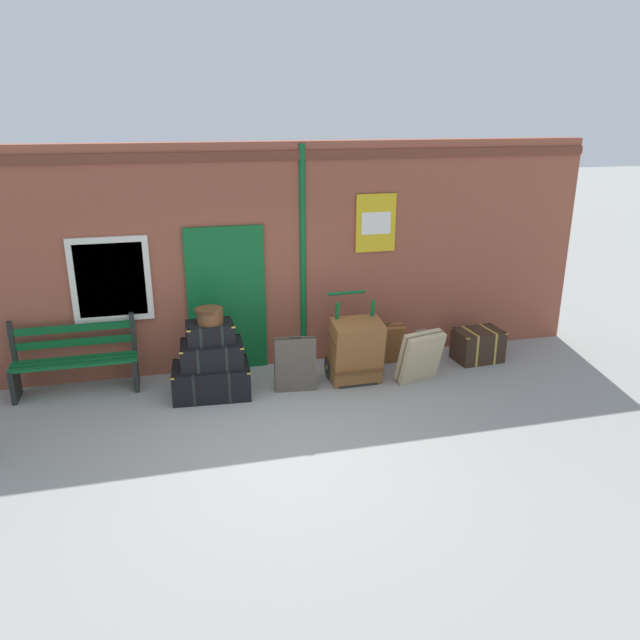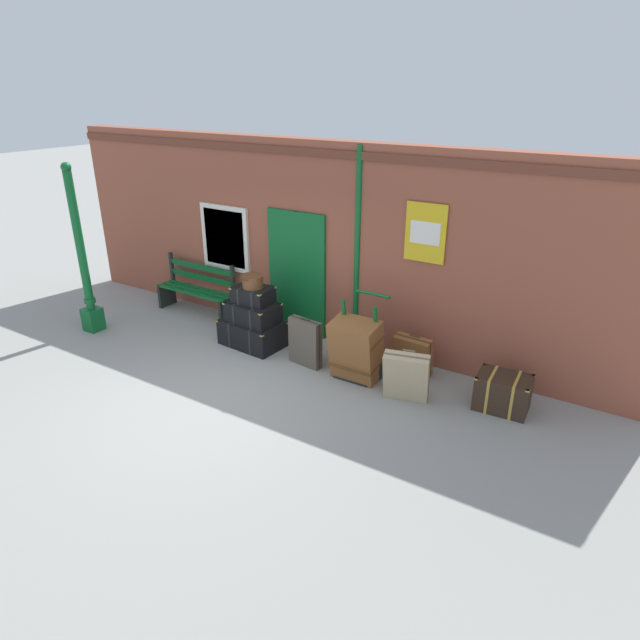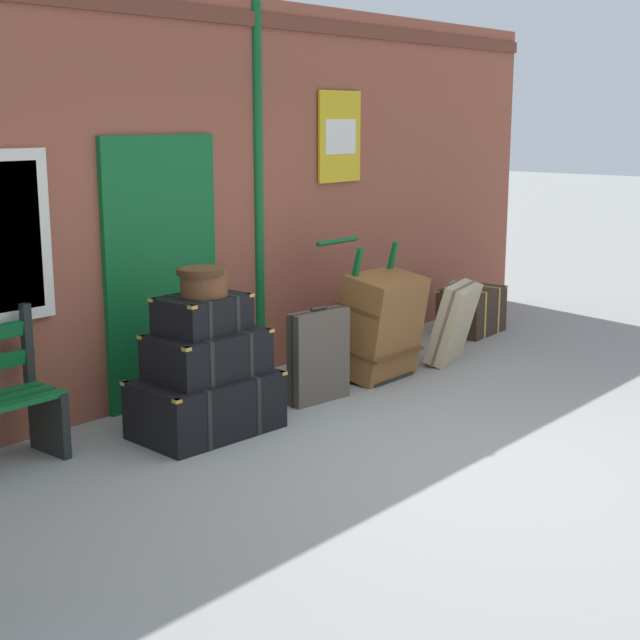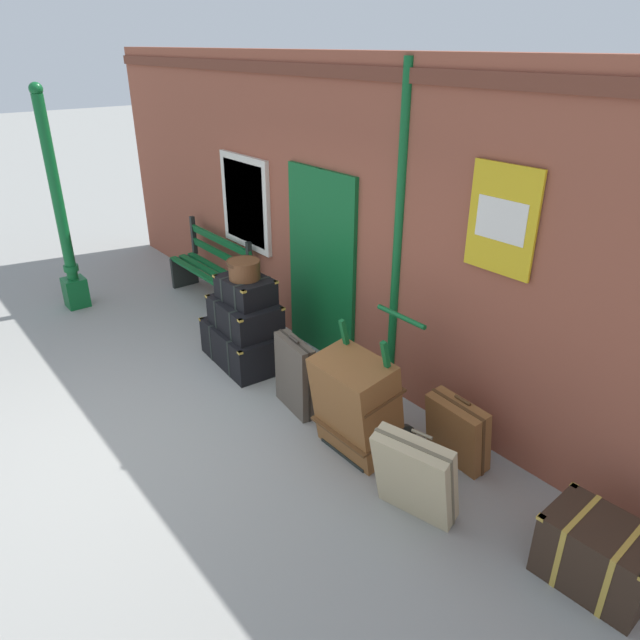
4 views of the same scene
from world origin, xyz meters
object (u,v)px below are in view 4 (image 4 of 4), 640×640
steamer_trunk_middle (245,315)px  large_brown_trunk (356,405)px  lamp_post (64,230)px  platform_bench (212,270)px  porters_trolley (371,417)px  suitcase_charcoal (415,477)px  suitcase_oxblood (457,432)px  suitcase_umber (295,375)px  corner_trunk (598,554)px  steamer_trunk_top (246,289)px  steamer_trunk_base (245,344)px  round_hatbox (244,268)px

steamer_trunk_middle → large_brown_trunk: (1.94, -0.10, -0.11)m
lamp_post → steamer_trunk_middle: bearing=20.0°
lamp_post → platform_bench: size_ratio=1.78×
steamer_trunk_middle → porters_trolley: size_ratio=0.71×
porters_trolley → large_brown_trunk: size_ratio=1.26×
platform_bench → porters_trolley: bearing=-7.3°
suitcase_charcoal → suitcase_oxblood: (-0.23, 0.76, -0.07)m
porters_trolley → suitcase_oxblood: bearing=31.4°
suitcase_umber → platform_bench: bearing=166.6°
steamer_trunk_middle → suitcase_umber: (1.08, -0.12, -0.21)m
porters_trolley → corner_trunk: (2.03, 0.14, -0.03)m
steamer_trunk_middle → suitcase_umber: 1.11m
steamer_trunk_top → steamer_trunk_base: bearing=-119.9°
lamp_post → platform_bench: (0.99, 1.56, -0.63)m
platform_bench → steamer_trunk_top: bearing=-16.6°
round_hatbox → suitcase_umber: (1.08, -0.14, -0.74)m
steamer_trunk_top → suitcase_charcoal: size_ratio=0.81×
suitcase_charcoal → corner_trunk: size_ratio=1.06×
round_hatbox → porters_trolley: 2.11m
round_hatbox → corner_trunk: bearing=2.9°
steamer_trunk_base → steamer_trunk_middle: steamer_trunk_middle is taller
platform_bench → suitcase_charcoal: size_ratio=2.11×
suitcase_charcoal → suitcase_oxblood: 0.80m
steamer_trunk_top → suitcase_oxblood: bearing=9.7°
suitcase_charcoal → steamer_trunk_top: bearing=173.5°
porters_trolley → lamp_post: bearing=-167.0°
corner_trunk → steamer_trunk_base: bearing=-176.8°
round_hatbox → porters_trolley: (1.94, 0.06, -0.84)m
steamer_trunk_middle → large_brown_trunk: size_ratio=0.90×
suitcase_charcoal → suitcase_umber: bearing=174.5°
large_brown_trunk → corner_trunk: bearing=8.9°
steamer_trunk_base → porters_trolley: bearing=2.5°
suitcase_charcoal → corner_trunk: (1.16, 0.51, -0.13)m
platform_bench → steamer_trunk_base: platform_bench is taller
steamer_trunk_top → corner_trunk: size_ratio=0.86×
corner_trunk → platform_bench: bearing=176.7°
platform_bench → large_brown_trunk: (3.70, -0.65, 0.02)m
large_brown_trunk → suitcase_charcoal: 0.90m
round_hatbox → suitcase_oxblood: 2.74m
platform_bench → lamp_post: bearing=-122.5°
platform_bench → steamer_trunk_middle: size_ratio=1.90×
steamer_trunk_top → suitcase_oxblood: 2.69m
steamer_trunk_top → round_hatbox: 0.24m
steamer_trunk_base → steamer_trunk_middle: (0.03, 0.00, 0.37)m
suitcase_umber → large_brown_trunk: bearing=1.8°
steamer_trunk_base → porters_trolley: 1.97m
porters_trolley → steamer_trunk_base: bearing=-177.5°
platform_bench → corner_trunk: (5.73, -0.34, -0.20)m
platform_bench → steamer_trunk_base: size_ratio=1.52×
steamer_trunk_base → round_hatbox: (0.03, 0.03, 0.90)m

